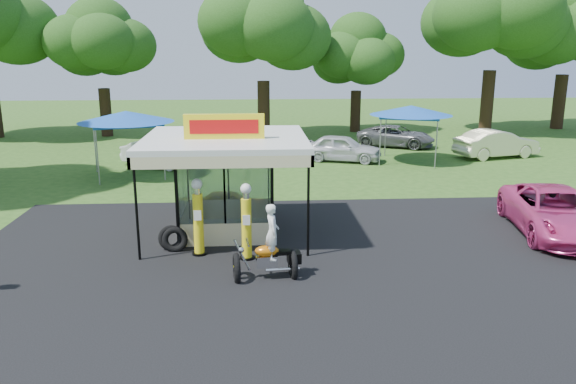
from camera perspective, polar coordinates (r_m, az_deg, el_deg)
name	(u,v)px	position (r m, az deg, el deg)	size (l,w,h in m)	color
ground	(296,290)	(15.09, 0.85, -9.94)	(120.00, 120.00, 0.00)	#2B5119
asphalt_apron	(291,262)	(16.92, 0.31, -7.11)	(20.00, 14.00, 0.04)	black
gas_station_kiosk	(227,183)	(19.25, -6.26, 0.94)	(5.40, 5.40, 4.18)	white
gas_pump_left	(198,219)	(17.33, -9.11, -2.75)	(0.46, 0.46, 2.44)	black
gas_pump_right	(246,224)	(16.81, -4.24, -3.25)	(0.44, 0.44, 2.38)	black
motorcycle	(270,249)	(15.50, -1.86, -5.81)	(1.92, 1.06, 2.23)	black
spare_tires	(173,239)	(18.10, -11.60, -4.67)	(0.97, 0.58, 0.84)	black
kiosk_car	(230,203)	(21.70, -5.93, -1.08)	(1.13, 2.82, 0.96)	yellow
pink_sedan	(556,212)	(21.30, 25.58, -1.84)	(2.65, 5.74, 1.60)	#D2397F
spectator_east_a	(550,207)	(21.90, 25.04, -1.43)	(1.00, 0.58, 1.55)	black
bg_car_a	(159,154)	(31.33, -12.93, 3.83)	(1.54, 4.42, 1.46)	white
bg_car_b	(227,142)	(35.16, -6.20, 5.09)	(1.83, 4.51, 1.31)	#BB0E35
bg_car_c	(342,148)	(32.26, 5.50, 4.48)	(1.80, 4.47, 1.52)	silver
bg_car_d	(396,136)	(37.74, 10.92, 5.59)	(2.30, 4.98, 1.38)	#5B5C5E
bg_car_e	(497,144)	(35.45, 20.42, 4.63)	(1.74, 5.00, 1.65)	#F0E9B7
tent_west	(126,117)	(29.04, -16.13, 7.31)	(4.69, 4.69, 3.28)	gray
tent_east	(411,111)	(32.36, 12.38, 8.06)	(4.57, 4.57, 3.20)	gray
oak_far_b	(101,51)	(43.56, -18.48, 13.48)	(8.09, 8.09, 9.65)	black
oak_far_c	(263,34)	(40.52, -2.56, 15.78)	(9.76, 9.76, 11.51)	black
oak_far_d	(357,58)	(44.08, 7.02, 13.33)	(7.36, 7.36, 8.76)	black
oak_far_e	(494,19)	(45.56, 20.21, 16.14)	(11.03, 11.03, 13.13)	black
oak_far_f	(567,33)	(50.56, 26.51, 14.29)	(9.72, 9.72, 11.71)	black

